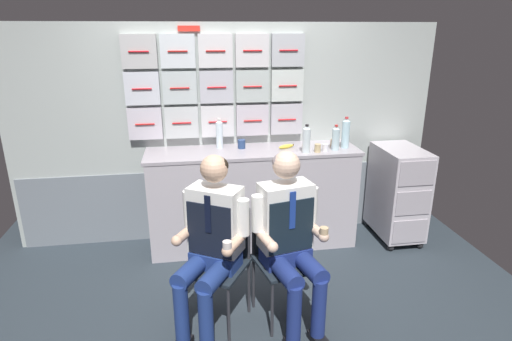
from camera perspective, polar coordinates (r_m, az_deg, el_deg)
ground at (r=3.47m, az=-1.15°, el=-18.77°), size 4.80×4.80×0.04m
galley_bulkhead at (r=4.23m, az=-4.01°, el=5.15°), size 4.20×0.14×2.15m
galley_counter at (r=4.18m, az=-0.39°, el=-3.73°), size 2.04×0.53×0.99m
service_trolley at (r=4.52m, az=18.66°, el=-2.69°), size 0.40×0.65×0.97m
folding_chair_left at (r=3.15m, az=-4.68°, el=-10.79°), size 0.55×0.55×0.87m
crew_member_left at (r=2.94m, az=-6.17°, el=-9.14°), size 0.60×0.69×1.30m
folding_chair_center at (r=3.19m, az=3.26°, el=-10.31°), size 0.48×0.48×0.87m
crew_member_center at (r=2.98m, az=4.64°, el=-8.55°), size 0.52×0.67×1.30m
water_bottle_short at (r=4.06m, az=10.76°, el=4.33°), size 0.07×0.07×0.24m
sparkling_bottle_green at (r=4.07m, az=-4.99°, el=4.97°), size 0.07×0.07×0.29m
water_bottle_clear at (r=3.92m, az=6.86°, el=4.21°), size 0.07×0.07×0.27m
water_bottle_blue_cap at (r=4.15m, az=12.08°, el=4.97°), size 0.08×0.08×0.30m
paper_cup_tan at (r=4.07m, az=-1.97°, el=3.64°), size 0.07×0.07×0.09m
coffee_cup_white at (r=4.22m, az=10.53°, el=3.77°), size 0.07×0.07×0.07m
espresso_cup_small at (r=3.98m, az=8.36°, el=3.06°), size 0.06×0.06×0.08m
paper_cup_blue at (r=4.02m, az=9.39°, el=3.11°), size 0.06×0.06×0.07m
snack_banana at (r=4.08m, az=4.12°, el=3.28°), size 0.17×0.10×0.04m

